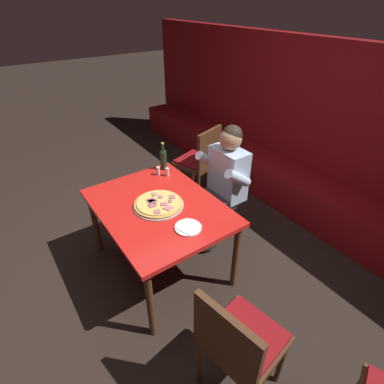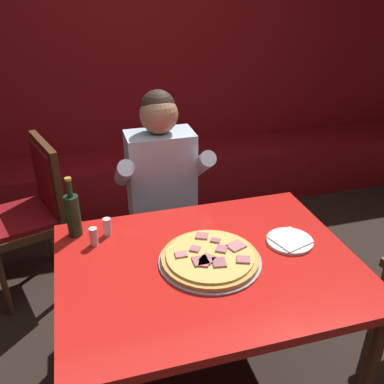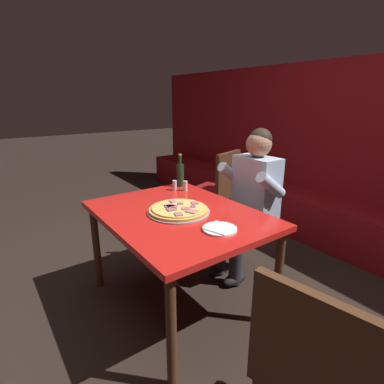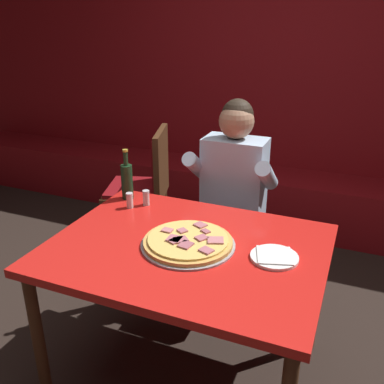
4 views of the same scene
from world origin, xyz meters
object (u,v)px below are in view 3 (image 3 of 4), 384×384
(shaker_red_pepper_flakes, at_px, (175,186))
(shaker_oregano, at_px, (185,186))
(beer_bottle, at_px, (180,174))
(diner_seated_blue_shirt, at_px, (249,197))
(pizza, at_px, (178,210))
(dining_chair_near_left, at_px, (322,367))
(dining_chair_near_right, at_px, (218,186))
(plate_white_paper, at_px, (220,229))
(main_dining_table, at_px, (178,222))

(shaker_red_pepper_flakes, relative_size, shaker_oregano, 1.00)
(beer_bottle, bearing_deg, diner_seated_blue_shirt, 35.33)
(pizza, distance_m, dining_chair_near_left, 1.25)
(pizza, height_order, shaker_oregano, shaker_oregano)
(shaker_red_pepper_flakes, bearing_deg, dining_chair_near_right, 112.95)
(plate_white_paper, distance_m, shaker_oregano, 0.83)
(main_dining_table, height_order, plate_white_paper, plate_white_paper)
(pizza, relative_size, beer_bottle, 1.49)
(shaker_oregano, bearing_deg, main_dining_table, -40.34)
(main_dining_table, distance_m, beer_bottle, 0.67)
(shaker_oregano, xyz_separation_m, dining_chair_near_right, (-0.40, 0.71, -0.22))
(plate_white_paper, xyz_separation_m, shaker_red_pepper_flakes, (-0.85, 0.22, 0.03))
(shaker_red_pepper_flakes, height_order, shaker_oregano, same)
(shaker_oregano, bearing_deg, plate_white_paper, -20.25)
(dining_chair_near_right, bearing_deg, beer_bottle, -69.31)
(pizza, bearing_deg, shaker_red_pepper_flakes, 149.99)
(pizza, height_order, dining_chair_near_left, dining_chair_near_left)
(shaker_oregano, distance_m, dining_chair_near_left, 1.70)
(diner_seated_blue_shirt, relative_size, dining_chair_near_left, 1.36)
(dining_chair_near_right, bearing_deg, plate_white_paper, -40.34)
(main_dining_table, relative_size, dining_chair_near_left, 1.33)
(shaker_oregano, bearing_deg, shaker_red_pepper_flakes, -135.46)
(diner_seated_blue_shirt, xyz_separation_m, dining_chair_near_right, (-0.75, 0.31, -0.14))
(plate_white_paper, bearing_deg, beer_bottle, 160.23)
(pizza, bearing_deg, diner_seated_blue_shirt, 92.59)
(plate_white_paper, distance_m, dining_chair_near_right, 1.56)
(shaker_red_pepper_flakes, bearing_deg, plate_white_paper, -14.73)
(shaker_oregano, distance_m, diner_seated_blue_shirt, 0.54)
(shaker_red_pepper_flakes, height_order, dining_chair_near_right, dining_chair_near_right)
(shaker_red_pepper_flakes, distance_m, dining_chair_near_right, 0.87)
(diner_seated_blue_shirt, bearing_deg, shaker_oregano, -131.86)
(dining_chair_near_right, bearing_deg, shaker_red_pepper_flakes, -67.05)
(beer_bottle, xyz_separation_m, shaker_oregano, (0.14, -0.04, -0.07))
(shaker_oregano, distance_m, dining_chair_near_right, 0.84)
(diner_seated_blue_shirt, bearing_deg, beer_bottle, -144.67)
(plate_white_paper, bearing_deg, shaker_red_pepper_flakes, 165.27)
(pizza, bearing_deg, shaker_oregano, 139.87)
(main_dining_table, distance_m, pizza, 0.10)
(plate_white_paper, xyz_separation_m, beer_bottle, (-0.93, 0.33, 0.10))
(main_dining_table, relative_size, diner_seated_blue_shirt, 0.98)
(shaker_red_pepper_flakes, distance_m, dining_chair_near_left, 1.75)
(dining_chair_near_right, height_order, dining_chair_near_left, dining_chair_near_right)
(beer_bottle, bearing_deg, plate_white_paper, -19.77)
(beer_bottle, relative_size, dining_chair_near_right, 0.30)
(dining_chair_near_left, bearing_deg, shaker_oregano, 162.50)
(beer_bottle, bearing_deg, shaker_oregano, -17.14)
(shaker_oregano, bearing_deg, dining_chair_near_right, 119.06)
(pizza, distance_m, dining_chair_near_right, 1.32)
(pizza, height_order, diner_seated_blue_shirt, diner_seated_blue_shirt)
(plate_white_paper, bearing_deg, shaker_oregano, 159.75)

